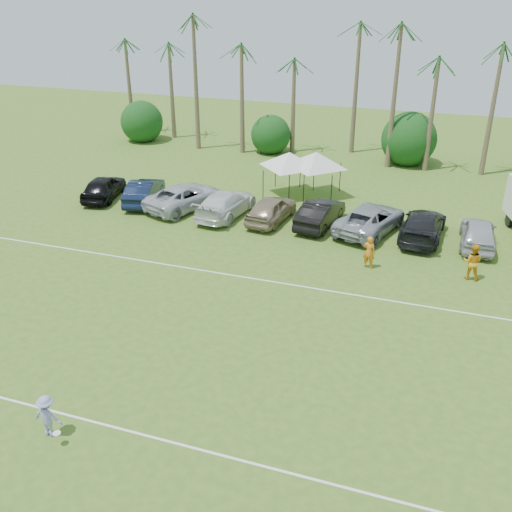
% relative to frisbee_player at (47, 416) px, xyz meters
% --- Properties ---
extents(ground, '(120.00, 120.00, 0.00)m').
position_rel_frisbee_player_xyz_m(ground, '(2.44, -1.01, -0.80)').
color(ground, '#44651E').
rests_on(ground, ground).
extents(field_lines, '(80.00, 12.10, 0.01)m').
position_rel_frisbee_player_xyz_m(field_lines, '(2.44, 6.99, -0.80)').
color(field_lines, white).
rests_on(field_lines, ground).
extents(palm_tree_0, '(2.40, 2.40, 8.90)m').
position_rel_frisbee_player_xyz_m(palm_tree_0, '(-19.56, 36.99, 6.68)').
color(palm_tree_0, brown).
rests_on(palm_tree_0, ground).
extents(palm_tree_1, '(2.40, 2.40, 9.90)m').
position_rel_frisbee_player_xyz_m(palm_tree_1, '(-14.56, 36.99, 7.55)').
color(palm_tree_1, brown).
rests_on(palm_tree_1, ground).
extents(palm_tree_2, '(2.40, 2.40, 10.90)m').
position_rel_frisbee_player_xyz_m(palm_tree_2, '(-9.56, 36.99, 8.41)').
color(palm_tree_2, brown).
rests_on(palm_tree_2, ground).
extents(palm_tree_3, '(2.40, 2.40, 11.90)m').
position_rel_frisbee_player_xyz_m(palm_tree_3, '(-5.56, 36.99, 9.26)').
color(palm_tree_3, brown).
rests_on(palm_tree_3, ground).
extents(palm_tree_4, '(2.40, 2.40, 8.90)m').
position_rel_frisbee_player_xyz_m(palm_tree_4, '(-1.56, 36.99, 6.68)').
color(palm_tree_4, brown).
rests_on(palm_tree_4, ground).
extents(palm_tree_5, '(2.40, 2.40, 9.90)m').
position_rel_frisbee_player_xyz_m(palm_tree_5, '(2.44, 36.99, 7.55)').
color(palm_tree_5, brown).
rests_on(palm_tree_5, ground).
extents(palm_tree_6, '(2.40, 2.40, 10.90)m').
position_rel_frisbee_player_xyz_m(palm_tree_6, '(6.44, 36.99, 8.41)').
color(palm_tree_6, brown).
rests_on(palm_tree_6, ground).
extents(palm_tree_7, '(2.40, 2.40, 11.90)m').
position_rel_frisbee_player_xyz_m(palm_tree_7, '(10.44, 36.99, 9.26)').
color(palm_tree_7, brown).
rests_on(palm_tree_7, ground).
extents(palm_tree_8, '(2.40, 2.40, 8.90)m').
position_rel_frisbee_player_xyz_m(palm_tree_8, '(15.44, 36.99, 6.68)').
color(palm_tree_8, brown).
rests_on(palm_tree_8, ground).
extents(bush_tree_0, '(4.00, 4.00, 4.00)m').
position_rel_frisbee_player_xyz_m(bush_tree_0, '(-16.56, 37.99, 0.99)').
color(bush_tree_0, brown).
rests_on(bush_tree_0, ground).
extents(bush_tree_1, '(4.00, 4.00, 4.00)m').
position_rel_frisbee_player_xyz_m(bush_tree_1, '(-3.56, 37.99, 0.99)').
color(bush_tree_1, brown).
rests_on(bush_tree_1, ground).
extents(bush_tree_2, '(4.00, 4.00, 4.00)m').
position_rel_frisbee_player_xyz_m(bush_tree_2, '(8.44, 37.99, 0.99)').
color(bush_tree_2, brown).
rests_on(bush_tree_2, ground).
extents(sideline_player_a, '(0.74, 0.56, 1.84)m').
position_rel_frisbee_player_xyz_m(sideline_player_a, '(8.38, 16.24, 0.12)').
color(sideline_player_a, orange).
rests_on(sideline_player_a, ground).
extents(sideline_player_b, '(1.02, 0.83, 1.98)m').
position_rel_frisbee_player_xyz_m(sideline_player_b, '(13.63, 16.67, 0.18)').
color(sideline_player_b, orange).
rests_on(sideline_player_b, ground).
extents(canopy_tent_left, '(4.55, 4.55, 3.69)m').
position_rel_frisbee_player_xyz_m(canopy_tent_left, '(1.09, 26.09, 2.35)').
color(canopy_tent_left, black).
rests_on(canopy_tent_left, ground).
extents(canopy_tent_right, '(4.64, 4.64, 3.76)m').
position_rel_frisbee_player_xyz_m(canopy_tent_right, '(2.92, 26.53, 2.42)').
color(canopy_tent_right, black).
rests_on(canopy_tent_right, ground).
extents(frisbee_player, '(1.23, 0.79, 1.61)m').
position_rel_frisbee_player_xyz_m(frisbee_player, '(0.00, 0.00, 0.00)').
color(frisbee_player, '#9492CF').
rests_on(frisbee_player, ground).
extents(parked_car_0, '(2.87, 5.16, 1.66)m').
position_rel_frisbee_player_xyz_m(parked_car_0, '(-11.19, 21.10, 0.03)').
color(parked_car_0, black).
rests_on(parked_car_0, ground).
extents(parked_car_1, '(2.86, 5.30, 1.66)m').
position_rel_frisbee_player_xyz_m(parked_car_1, '(-8.04, 21.26, 0.03)').
color(parked_car_1, '#0F1933').
rests_on(parked_car_1, ground).
extents(parked_car_2, '(4.63, 6.55, 1.66)m').
position_rel_frisbee_player_xyz_m(parked_car_2, '(-4.89, 21.17, 0.03)').
color(parked_car_2, silver).
rests_on(parked_car_2, ground).
extents(parked_car_3, '(2.89, 5.92, 1.66)m').
position_rel_frisbee_player_xyz_m(parked_car_3, '(-1.74, 20.87, 0.03)').
color(parked_car_3, silver).
rests_on(parked_car_3, ground).
extents(parked_car_4, '(2.49, 5.06, 1.66)m').
position_rel_frisbee_player_xyz_m(parked_car_4, '(1.40, 20.87, 0.03)').
color(parked_car_4, gray).
rests_on(parked_car_4, ground).
extents(parked_car_5, '(2.39, 5.22, 1.66)m').
position_rel_frisbee_player_xyz_m(parked_car_5, '(4.55, 21.15, 0.03)').
color(parked_car_5, black).
rests_on(parked_car_5, ground).
extents(parked_car_6, '(4.31, 6.50, 1.66)m').
position_rel_frisbee_player_xyz_m(parked_car_6, '(7.70, 21.22, 0.03)').
color(parked_car_6, '#999CA5').
rests_on(parked_car_6, ground).
extents(parked_car_7, '(2.71, 5.86, 1.66)m').
position_rel_frisbee_player_xyz_m(parked_car_7, '(10.84, 21.27, 0.03)').
color(parked_car_7, black).
rests_on(parked_car_7, ground).
extents(parked_car_8, '(2.00, 4.88, 1.66)m').
position_rel_frisbee_player_xyz_m(parked_car_8, '(13.99, 21.10, 0.03)').
color(parked_car_8, '#B2B4BC').
rests_on(parked_car_8, ground).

